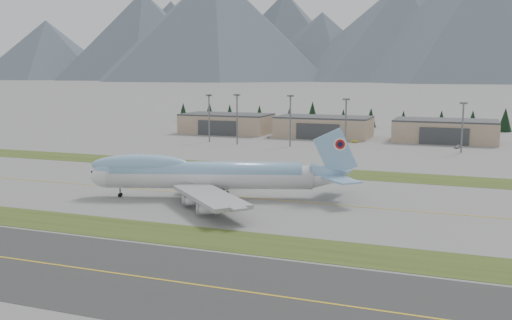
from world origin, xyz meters
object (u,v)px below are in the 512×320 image
at_px(service_vehicle_a, 268,138).
at_px(service_vehicle_b, 355,142).
at_px(service_vehicle_c, 457,148).
at_px(boeing_747_freighter, 207,175).
at_px(hangar_right, 445,131).
at_px(hangar_left, 227,123).
at_px(hangar_center, 324,127).

bearing_deg(service_vehicle_a, service_vehicle_b, -27.91).
height_order(service_vehicle_a, service_vehicle_b, service_vehicle_b).
xyz_separation_m(service_vehicle_a, service_vehicle_c, (92.47, -9.86, 0.00)).
xyz_separation_m(boeing_747_freighter, hangar_right, (54.84, 153.39, -0.90)).
height_order(hangar_left, service_vehicle_a, hangar_left).
xyz_separation_m(service_vehicle_a, service_vehicle_b, (45.74, -4.72, 0.00)).
bearing_deg(boeing_747_freighter, service_vehicle_a, 84.70).
distance_m(boeing_747_freighter, hangar_center, 153.48).
distance_m(boeing_747_freighter, service_vehicle_c, 144.10).
bearing_deg(service_vehicle_a, service_vehicle_c, -28.10).
bearing_deg(hangar_right, hangar_left, 180.00).
distance_m(hangar_center, hangar_right, 60.00).
height_order(service_vehicle_b, service_vehicle_c, service_vehicle_c).
bearing_deg(service_vehicle_a, hangar_right, -13.29).
height_order(hangar_center, service_vehicle_c, hangar_center).
height_order(boeing_747_freighter, hangar_left, boeing_747_freighter).
height_order(hangar_left, service_vehicle_c, hangar_left).
bearing_deg(service_vehicle_c, hangar_center, -179.48).
bearing_deg(hangar_left, service_vehicle_c, -10.77).
distance_m(boeing_747_freighter, service_vehicle_b, 136.36).
height_order(hangar_left, hangar_center, same).
xyz_separation_m(service_vehicle_b, service_vehicle_c, (46.73, -5.14, 0.00)).
bearing_deg(hangar_center, service_vehicle_c, -19.18).
bearing_deg(hangar_right, service_vehicle_c, -74.63).
relative_size(boeing_747_freighter, service_vehicle_c, 16.19).
distance_m(hangar_right, service_vehicle_c, 24.53).
relative_size(hangar_right, service_vehicle_a, 15.60).
xyz_separation_m(hangar_left, hangar_right, (115.00, 0.00, 0.00)).
relative_size(hangar_center, service_vehicle_b, 12.62).
distance_m(service_vehicle_a, service_vehicle_c, 93.00).
relative_size(service_vehicle_a, service_vehicle_b, 0.81).
height_order(boeing_747_freighter, hangar_center, boeing_747_freighter).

